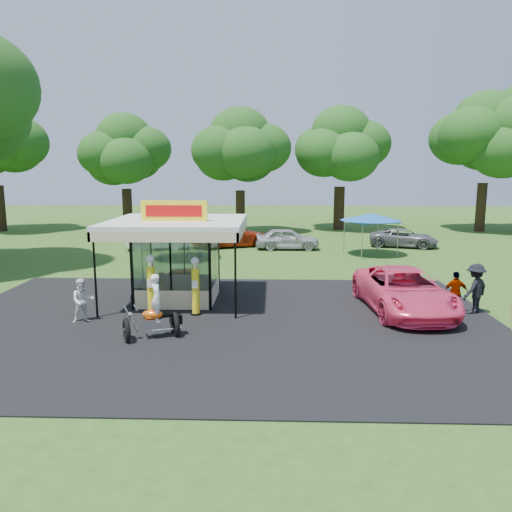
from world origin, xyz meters
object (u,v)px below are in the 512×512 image
at_px(spectator_east_b, 456,292).
at_px(tent_west, 174,215).
at_px(spectator_west, 83,301).
at_px(gas_pump_right, 196,288).
at_px(gas_station_kiosk, 178,258).
at_px(motorcycle, 155,313).
at_px(bg_car_a, 157,239).
at_px(bg_car_d, 404,238).
at_px(spectator_east_a, 475,289).
at_px(tent_east, 371,217).
at_px(gas_pump_left, 151,287).
at_px(pink_sedan, 404,291).
at_px(bg_car_b, 230,235).
at_px(kiosk_car, 188,278).
at_px(bg_car_c, 287,239).

xyz_separation_m(spectator_east_b, tent_west, (-12.85, 11.08, 1.87)).
bearing_deg(spectator_west, gas_pump_right, -11.17).
bearing_deg(tent_west, gas_station_kiosk, -78.01).
xyz_separation_m(motorcycle, bg_car_a, (-4.05, 17.95, -0.17)).
distance_m(bg_car_a, bg_car_d, 17.10).
bearing_deg(motorcycle, spectator_east_a, -7.92).
bearing_deg(gas_station_kiosk, spectator_east_b, -7.78).
bearing_deg(spectator_east_a, spectator_west, -31.26).
relative_size(spectator_west, tent_east, 0.42).
xyz_separation_m(gas_pump_left, pink_sedan, (9.48, 0.93, -0.29)).
bearing_deg(tent_west, bg_car_d, 19.43).
bearing_deg(bg_car_b, kiosk_car, 152.21).
height_order(gas_pump_right, spectator_east_a, gas_pump_right).
relative_size(motorcycle, spectator_west, 1.39).
xyz_separation_m(kiosk_car, pink_sedan, (8.89, -3.55, 0.35)).
relative_size(spectator_east_a, bg_car_d, 0.42).
height_order(gas_station_kiosk, bg_car_c, gas_station_kiosk).
xyz_separation_m(kiosk_car, bg_car_a, (-3.94, 11.06, 0.21)).
height_order(spectator_east_a, bg_car_b, spectator_east_a).
xyz_separation_m(kiosk_car, tent_east, (10.07, 9.31, 1.93)).
xyz_separation_m(bg_car_b, bg_car_d, (12.18, 0.31, -0.16)).
bearing_deg(gas_pump_right, bg_car_a, 107.93).
relative_size(spectator_west, spectator_east_a, 0.82).
height_order(spectator_west, bg_car_d, spectator_west).
distance_m(pink_sedan, spectator_east_a, 2.61).
distance_m(motorcycle, spectator_east_b, 11.16).
distance_m(bg_car_b, tent_east, 9.82).
bearing_deg(kiosk_car, pink_sedan, -111.77).
bearing_deg(spectator_east_a, motorcycle, -21.88).
height_order(spectator_west, spectator_east_b, spectator_east_b).
relative_size(gas_pump_left, pink_sedan, 0.39).
bearing_deg(spectator_west, spectator_east_a, -19.21).
relative_size(gas_station_kiosk, spectator_west, 3.40).
relative_size(bg_car_b, tent_west, 1.31).
relative_size(gas_pump_left, tent_west, 0.55).
bearing_deg(bg_car_d, pink_sedan, -178.84).
relative_size(gas_pump_right, tent_east, 0.58).
bearing_deg(motorcycle, bg_car_a, 79.35).
bearing_deg(gas_pump_left, bg_car_a, 102.20).
bearing_deg(pink_sedan, tent_west, 130.09).
height_order(motorcycle, tent_east, tent_east).
relative_size(pink_sedan, spectator_east_a, 3.08).
bearing_deg(spectator_east_b, tent_west, -38.05).
bearing_deg(spectator_east_a, tent_west, -76.82).
relative_size(gas_station_kiosk, tent_east, 1.42).
bearing_deg(tent_east, gas_pump_right, -123.61).
distance_m(gas_pump_left, bg_car_a, 15.90).
xyz_separation_m(spectator_east_b, tent_east, (-0.73, 12.99, 1.60)).
xyz_separation_m(gas_pump_left, bg_car_b, (1.48, 16.91, -0.32)).
xyz_separation_m(kiosk_car, spectator_west, (-2.86, -5.28, 0.31)).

